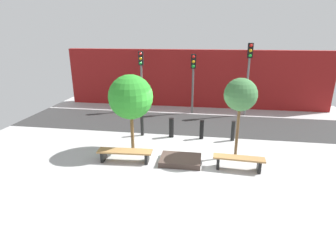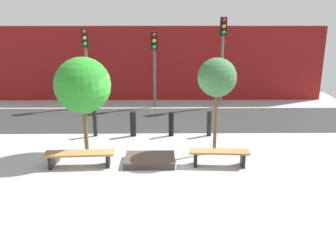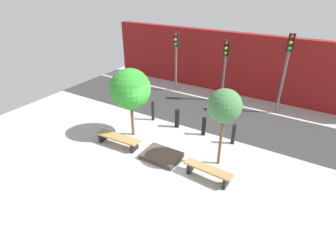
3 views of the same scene
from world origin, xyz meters
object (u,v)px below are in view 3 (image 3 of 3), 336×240
object	(u,v)px
bollard_far_left	(153,111)
traffic_light_mid_east	(287,61)
bollard_left	(177,119)
bench_right	(208,171)
planter_bed	(162,156)
tree_behind_left_bench	(130,89)
traffic_light_west	(176,51)
tree_behind_right_bench	(224,106)
traffic_light_mid_west	(225,60)
bench_left	(118,139)
bollard_center	(204,126)
bollard_right	(233,134)

from	to	relation	value
bollard_far_left	traffic_light_mid_east	bearing A→B (deg)	38.18
bollard_left	bench_right	bearing A→B (deg)	-44.17
planter_bed	bollard_far_left	distance (m)	3.18
bollard_far_left	traffic_light_mid_east	xyz separation A→B (m)	(5.04, 3.96, 2.26)
planter_bed	bench_right	bearing A→B (deg)	-5.66
planter_bed	tree_behind_left_bench	xyz separation A→B (m)	(-2.02, 0.82, 2.07)
bench_right	planter_bed	size ratio (longest dim) A/B	1.19
planter_bed	traffic_light_west	xyz separation A→B (m)	(-3.01, 6.38, 2.33)
tree_behind_right_bench	bollard_left	world-z (taller)	tree_behind_right_bench
traffic_light_mid_west	bench_right	bearing A→B (deg)	-72.95
bench_right	bollard_far_left	size ratio (longest dim) A/B	1.80
bench_left	traffic_light_west	size ratio (longest dim) A/B	0.57
planter_bed	traffic_light_mid_east	world-z (taller)	traffic_light_mid_east
bench_right	traffic_light_west	size ratio (longest dim) A/B	0.50
tree_behind_left_bench	tree_behind_right_bench	distance (m)	4.04
bollard_left	traffic_light_mid_east	world-z (taller)	traffic_light_mid_east
bollard_far_left	traffic_light_mid_west	distance (m)	4.82
bollard_far_left	traffic_light_mid_west	xyz separation A→B (m)	(2.03, 3.96, 1.86)
planter_bed	bollard_left	world-z (taller)	bollard_left
bollard_center	traffic_light_west	xyz separation A→B (m)	(-3.68, 3.96, 2.00)
bollard_left	bollard_center	world-z (taller)	bollard_left
planter_bed	traffic_light_west	distance (m)	7.42
bollard_left	bollard_right	xyz separation A→B (m)	(2.70, 0.00, 0.01)
traffic_light_mid_west	traffic_light_mid_east	size ratio (longest dim) A/B	0.85
bench_right	bollard_center	xyz separation A→B (m)	(-1.34, 2.62, 0.10)
planter_bed	bollard_left	bearing A→B (deg)	105.63
traffic_light_west	tree_behind_left_bench	bearing A→B (deg)	-79.87
planter_bed	traffic_light_mid_east	distance (m)	7.53
traffic_light_west	traffic_light_mid_east	distance (m)	6.03
tree_behind_left_bench	bollard_far_left	distance (m)	2.32
traffic_light_west	traffic_light_mid_west	size ratio (longest dim) A/B	1.04
bollard_right	tree_behind_right_bench	bearing A→B (deg)	-90.42
bench_right	planter_bed	distance (m)	2.04
tree_behind_left_bench	traffic_light_mid_west	bearing A→B (deg)	70.05
tree_behind_left_bench	tree_behind_right_bench	xyz separation A→B (m)	(4.03, 0.00, 0.22)
bollard_far_left	bollard_center	xyz separation A→B (m)	(2.70, 0.00, -0.06)
bench_right	tree_behind_right_bench	bearing A→B (deg)	93.28
tree_behind_right_bench	bollard_far_left	xyz separation A→B (m)	(-4.04, 1.59, -1.90)
tree_behind_left_bench	tree_behind_right_bench	bearing A→B (deg)	0.00
traffic_light_west	planter_bed	bearing A→B (deg)	-64.73
planter_bed	bollard_center	bearing A→B (deg)	74.37
planter_bed	bollard_center	xyz separation A→B (m)	(0.68, 2.42, 0.33)
planter_bed	bollard_right	world-z (taller)	bollard_right
bench_left	planter_bed	world-z (taller)	bench_left
bollard_left	traffic_light_west	xyz separation A→B (m)	(-2.33, 3.96, 1.99)
bench_left	tree_behind_right_bench	distance (m)	4.65
bollard_far_left	planter_bed	bearing A→B (deg)	-49.99
bollard_center	traffic_light_mid_west	bearing A→B (deg)	99.69
bench_right	bollard_center	world-z (taller)	bollard_center
tree_behind_left_bench	traffic_light_mid_east	size ratio (longest dim) A/B	0.76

